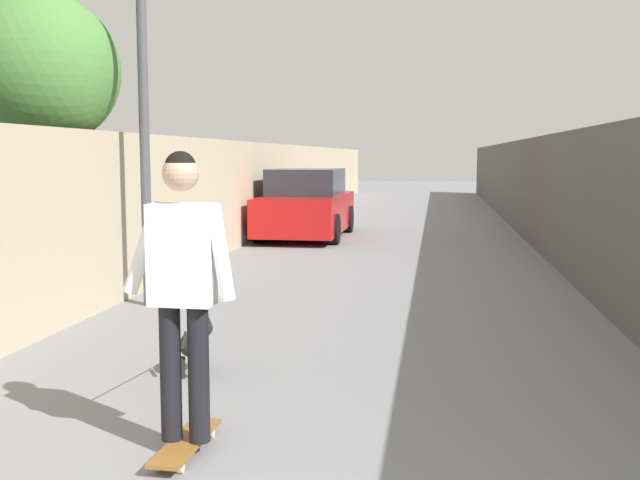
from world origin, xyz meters
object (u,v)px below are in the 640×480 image
(skateboard, at_px, (186,443))
(dog, at_px, (196,341))
(lamp_post, at_px, (142,39))
(person_skateboarder, at_px, (183,273))
(tree_left_near, at_px, (43,74))
(car_near, at_px, (306,206))

(skateboard, height_order, dog, dog)
(lamp_post, height_order, person_skateboarder, lamp_post)
(lamp_post, bearing_deg, tree_left_near, 79.91)
(tree_left_near, bearing_deg, person_skateboarder, -143.80)
(dog, height_order, car_near, car_near)
(lamp_post, distance_m, car_near, 8.31)
(person_skateboarder, xyz_separation_m, dog, (1.66, 0.48, -0.85))
(lamp_post, relative_size, skateboard, 5.89)
(tree_left_near, relative_size, lamp_post, 0.81)
(person_skateboarder, xyz_separation_m, car_near, (12.28, 1.38, -0.41))
(person_skateboarder, bearing_deg, lamp_post, 24.32)
(person_skateboarder, distance_m, car_near, 12.36)
(tree_left_near, relative_size, skateboard, 4.77)
(lamp_post, distance_m, person_skateboarder, 5.23)
(person_skateboarder, relative_size, dog, 0.90)
(car_near, bearing_deg, lamp_post, 175.66)
(lamp_post, distance_m, dog, 4.26)
(tree_left_near, height_order, dog, tree_left_near)
(skateboard, distance_m, car_near, 12.37)
(lamp_post, height_order, skateboard, lamp_post)
(dog, relative_size, car_near, 0.48)
(car_near, bearing_deg, person_skateboarder, -173.61)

